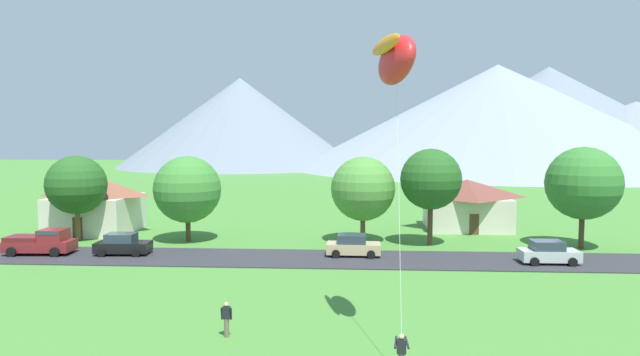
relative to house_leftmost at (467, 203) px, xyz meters
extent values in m
cube|color=#2D2D33|center=(-14.39, -14.52, -2.58)|extent=(160.00, 6.20, 0.08)
cone|color=gray|center=(65.26, 94.96, 6.87)|extent=(93.29, 93.29, 18.97)
cone|color=gray|center=(31.09, 105.85, 12.64)|extent=(120.24, 120.24, 30.52)
cone|color=slate|center=(47.03, 109.37, 12.52)|extent=(100.75, 100.75, 30.27)
cone|color=slate|center=(-47.27, 114.17, 11.43)|extent=(76.11, 76.11, 28.10)
cube|color=beige|center=(0.00, 0.00, -0.99)|extent=(7.96, 6.82, 3.26)
pyramid|color=brown|center=(0.00, 0.00, 1.54)|extent=(8.59, 7.36, 1.79)
cube|color=brown|center=(0.00, -3.43, -1.62)|extent=(0.90, 0.06, 2.00)
cube|color=beige|center=(-37.01, -4.11, -0.83)|extent=(7.44, 7.10, 3.58)
pyramid|color=brown|center=(-37.01, -4.11, 1.94)|extent=(8.03, 7.66, 1.97)
cube|color=brown|center=(-37.01, -7.68, -1.62)|extent=(0.90, 0.06, 2.00)
cylinder|color=#4C3823|center=(-4.97, -8.66, -0.72)|extent=(0.44, 0.44, 3.79)
sphere|color=#23561E|center=(-4.97, -8.66, 3.14)|extent=(5.26, 5.26, 5.26)
cylinder|color=brown|center=(-10.77, -7.86, -1.27)|extent=(0.44, 0.44, 2.69)
sphere|color=#4C8938|center=(-10.77, -7.86, 2.20)|extent=(5.69, 5.69, 5.69)
cylinder|color=brown|center=(-36.56, -8.40, -1.07)|extent=(0.44, 0.44, 3.09)
sphere|color=#23561E|center=(-36.56, -8.40, 2.46)|extent=(5.29, 5.29, 5.29)
cylinder|color=#4C3823|center=(7.57, -9.27, -1.00)|extent=(0.44, 0.44, 3.24)
sphere|color=#33752D|center=(7.57, -9.27, 2.91)|extent=(6.10, 6.10, 6.10)
cylinder|color=#4C3823|center=(-26.48, -8.12, -1.39)|extent=(0.44, 0.44, 2.45)
sphere|color=#3D7F33|center=(-26.48, -8.12, 2.08)|extent=(5.99, 5.99, 5.99)
cube|color=#B7BCC1|center=(2.78, -15.12, -1.94)|extent=(4.22, 1.86, 0.80)
cube|color=#2D3847|center=(2.63, -15.12, -1.20)|extent=(2.22, 1.61, 0.68)
cylinder|color=black|center=(4.12, -14.18, -2.22)|extent=(0.64, 0.25, 0.64)
cylinder|color=black|center=(4.14, -16.02, -2.22)|extent=(0.64, 0.25, 0.64)
cylinder|color=black|center=(1.42, -14.22, -2.22)|extent=(0.64, 0.25, 0.64)
cylinder|color=black|center=(1.44, -16.06, -2.22)|extent=(0.64, 0.25, 0.64)
cube|color=black|center=(-29.89, -14.07, -1.94)|extent=(4.28, 1.99, 0.80)
cube|color=#2D3847|center=(-30.04, -14.08, -1.20)|extent=(2.27, 1.68, 0.68)
cylinder|color=black|center=(-28.58, -13.09, -2.22)|extent=(0.65, 0.27, 0.64)
cylinder|color=black|center=(-28.50, -14.93, -2.22)|extent=(0.65, 0.27, 0.64)
cylinder|color=black|center=(-31.28, -13.21, -2.22)|extent=(0.65, 0.27, 0.64)
cylinder|color=black|center=(-31.19, -15.05, -2.22)|extent=(0.65, 0.27, 0.64)
cube|color=tan|center=(-11.61, -13.49, -1.94)|extent=(4.23, 1.88, 0.80)
cube|color=#2D3847|center=(-11.76, -13.48, -1.20)|extent=(2.23, 1.63, 0.68)
cylinder|color=black|center=(-10.24, -12.59, -2.22)|extent=(0.64, 0.25, 0.64)
cylinder|color=black|center=(-10.28, -14.43, -2.22)|extent=(0.64, 0.25, 0.64)
cylinder|color=black|center=(-12.94, -12.54, -2.22)|extent=(0.64, 0.25, 0.64)
cylinder|color=black|center=(-12.98, -14.38, -2.22)|extent=(0.64, 0.25, 0.64)
cube|color=maroon|center=(-36.57, -14.31, -1.86)|extent=(5.28, 2.23, 0.84)
cube|color=maroon|center=(-35.47, -14.27, -0.99)|extent=(1.98, 1.92, 0.90)
cube|color=#2D3847|center=(-35.47, -14.27, -0.72)|extent=(1.70, 1.95, 0.28)
cube|color=maroon|center=(-37.72, -14.37, -1.26)|extent=(2.78, 2.08, 0.36)
cylinder|color=black|center=(-34.91, -13.22, -2.16)|extent=(0.77, 0.31, 0.76)
cylinder|color=black|center=(-34.82, -15.26, -2.16)|extent=(0.77, 0.31, 0.76)
cylinder|color=black|center=(-38.31, -13.37, -2.16)|extent=(0.77, 0.31, 0.76)
cylinder|color=black|center=(-38.22, -15.41, -2.16)|extent=(0.77, 0.31, 0.76)
cube|color=black|center=(-9.83, -34.21, -1.45)|extent=(0.36, 0.22, 0.58)
sphere|color=beige|center=(-9.83, -34.21, -1.05)|extent=(0.21, 0.21, 0.21)
cylinder|color=black|center=(-10.05, -34.15, -1.31)|extent=(0.18, 0.55, 0.37)
cylinder|color=black|center=(-9.61, -34.15, -1.31)|extent=(0.18, 0.55, 0.37)
ellipsoid|color=red|center=(-9.88, -30.96, 10.12)|extent=(2.41, 3.88, 2.35)
ellipsoid|color=orange|center=(-10.39, -31.08, 10.77)|extent=(1.38, 3.69, 0.81)
cylinder|color=silver|center=(-9.85, -32.58, 4.53)|extent=(0.08, 3.27, 11.19)
cylinder|color=#70604C|center=(-17.66, -30.64, -2.18)|extent=(0.24, 0.24, 0.88)
cube|color=black|center=(-17.66, -30.64, -1.45)|extent=(0.36, 0.22, 0.58)
sphere|color=beige|center=(-17.66, -30.64, -1.05)|extent=(0.21, 0.21, 0.21)
cylinder|color=black|center=(-17.88, -30.64, -1.50)|extent=(0.12, 0.18, 0.59)
cylinder|color=black|center=(-17.44, -30.64, -1.50)|extent=(0.12, 0.18, 0.59)
camera|label=1|loc=(-11.84, -54.66, 6.79)|focal=29.81mm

